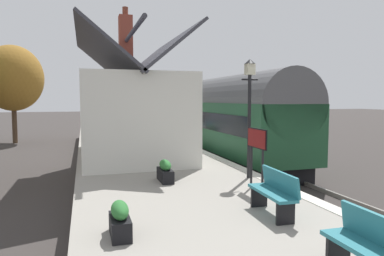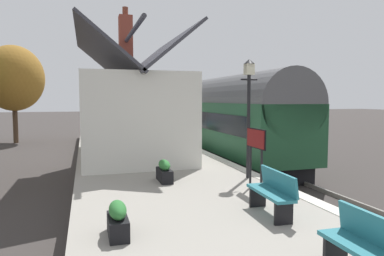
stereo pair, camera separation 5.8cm
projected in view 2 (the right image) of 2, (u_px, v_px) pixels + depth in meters
name	position (u px, v px, depth m)	size (l,w,h in m)	color
ground_plane	(229.00, 171.00, 15.71)	(160.00, 160.00, 0.00)	#383330
platform	(146.00, 165.00, 14.61)	(32.00, 5.40, 0.88)	gray
platform_edge_coping	(204.00, 152.00, 15.29)	(32.00, 0.36, 0.02)	beige
rail_near	(262.00, 167.00, 16.17)	(52.00, 0.08, 0.14)	gray
rail_far	(233.00, 169.00, 15.75)	(52.00, 0.08, 0.14)	gray
train	(234.00, 119.00, 17.26)	(10.65, 2.73, 4.32)	black
station_building	(130.00, 113.00, 14.27)	(7.35, 4.05, 6.21)	silver
bench_by_lamp	(370.00, 249.00, 4.32)	(1.41, 0.47, 0.88)	#26727F
bench_mid_platform	(141.00, 129.00, 21.76)	(1.42, 0.48, 0.88)	#26727F
bench_near_building	(273.00, 191.00, 7.00)	(1.42, 0.50, 0.88)	#26727F
bench_platform_end	(139.00, 125.00, 25.09)	(1.41, 0.47, 0.88)	#26727F
planter_bench_left	(157.00, 132.00, 20.24)	(0.57, 0.57, 0.82)	teal
planter_corner_building	(113.00, 130.00, 21.26)	(0.52, 0.52, 0.84)	#9E5138
planter_edge_far	(128.00, 135.00, 19.84)	(0.81, 0.32, 0.63)	black
planter_under_sign	(164.00, 171.00, 9.87)	(0.86, 0.32, 0.61)	black
planter_edge_near	(118.00, 220.00, 5.92)	(0.77, 0.32, 0.60)	black
planter_by_door	(107.00, 128.00, 24.18)	(0.41, 0.41, 0.71)	black
lamp_post_platform	(249.00, 95.00, 10.15)	(0.32, 0.50, 3.43)	black
station_sign_board	(256.00, 144.00, 8.80)	(0.96, 0.06, 1.57)	black
tree_far_left	(14.00, 78.00, 25.26)	(4.61, 4.19, 6.99)	#4C3828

